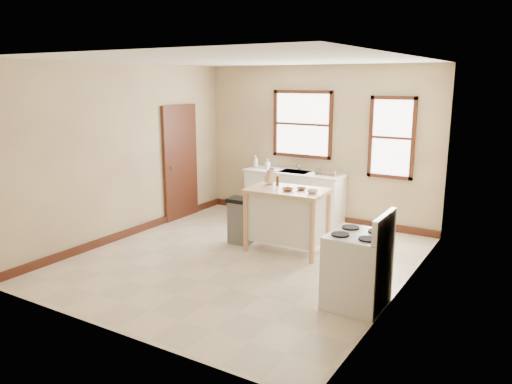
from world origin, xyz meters
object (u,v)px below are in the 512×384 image
bowl_c (313,191)px  gas_stove (358,259)px  bowl_b (301,189)px  trash_bin (241,221)px  kitchen_island (287,220)px  soap_bottle_a (256,162)px  bowl_a (288,189)px  soap_bottle_b (267,164)px  dish_rack (328,172)px  knife_block (270,178)px  pepper_grinder (278,181)px

bowl_c → gas_stove: size_ratio=0.14×
bowl_b → trash_bin: bearing=-173.9°
kitchen_island → soap_bottle_a: bearing=130.9°
soap_bottle_a → bowl_a: size_ratio=1.43×
soap_bottle_b → kitchen_island: (1.22, -1.53, -0.53)m
soap_bottle_a → kitchen_island: bearing=-34.1°
kitchen_island → gas_stove: gas_stove is taller
dish_rack → soap_bottle_b: bearing=175.0°
knife_block → bowl_a: bearing=-14.7°
dish_rack → pepper_grinder: bearing=-104.5°
pepper_grinder → bowl_a: (0.30, -0.24, -0.05)m
dish_rack → gas_stove: (1.56, -2.76, -0.41)m
soap_bottle_b → trash_bin: 1.77m
bowl_b → trash_bin: 1.17m
soap_bottle_a → dish_rack: bearing=12.1°
bowl_a → pepper_grinder: bearing=141.4°
soap_bottle_a → soap_bottle_b: bearing=19.5°
kitchen_island → bowl_b: 0.54m
dish_rack → knife_block: 1.38m
soap_bottle_b → kitchen_island: size_ratio=0.15×
bowl_b → soap_bottle_a: bearing=138.9°
dish_rack → bowl_c: size_ratio=2.50×
soap_bottle_b → trash_bin: soap_bottle_b is taller
dish_rack → bowl_b: size_ratio=2.76×
soap_bottle_b → dish_rack: size_ratio=0.45×
dish_rack → gas_stove: gas_stove is taller
dish_rack → bowl_a: bearing=-92.3°
soap_bottle_a → pepper_grinder: (1.21, -1.35, -0.01)m
bowl_a → trash_bin: bearing=177.7°
kitchen_island → knife_block: (-0.41, 0.19, 0.58)m
kitchen_island → pepper_grinder: pepper_grinder is taller
bowl_a → bowl_c: bearing=6.7°
pepper_grinder → soap_bottle_b: bearing=125.2°
pepper_grinder → knife_block: bearing=162.2°
soap_bottle_a → gas_stove: 4.12m
knife_block → gas_stove: bearing=-18.7°
dish_rack → knife_block: bearing=-111.5°
bowl_b → kitchen_island: bearing=-168.1°
kitchen_island → dish_rack: bearing=86.3°
bowl_a → bowl_b: size_ratio=1.15×
pepper_grinder → gas_stove: gas_stove is taller
bowl_b → knife_block: bearing=166.1°
soap_bottle_b → soap_bottle_a: bearing=-156.3°
bowl_a → soap_bottle_b: bearing=128.2°
bowl_b → soap_bottle_b: bearing=133.9°
soap_bottle_b → kitchen_island: soap_bottle_b is taller
dish_rack → bowl_a: (0.05, -1.61, 0.01)m
knife_block → gas_stove: 2.50m
soap_bottle_b → trash_bin: size_ratio=0.24×
bowl_a → trash_bin: size_ratio=0.23×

